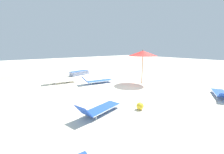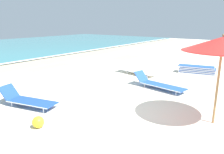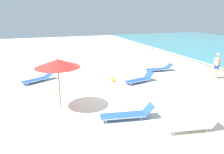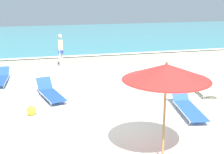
{
  "view_description": "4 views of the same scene",
  "coord_description": "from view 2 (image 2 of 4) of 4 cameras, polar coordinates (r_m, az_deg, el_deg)",
  "views": [
    {
      "loc": [
        -6.19,
        5.88,
        2.58
      ],
      "look_at": [
        -0.1,
        1.08,
        1.04
      ],
      "focal_mm": 24.0,
      "sensor_mm": 36.0,
      "label": 1
    },
    {
      "loc": [
        -5.34,
        -3.4,
        2.72
      ],
      "look_at": [
        0.71,
        1.07,
        0.8
      ],
      "focal_mm": 35.0,
      "sensor_mm": 36.0,
      "label": 2
    },
    {
      "loc": [
        10.49,
        -3.17,
        4.37
      ],
      "look_at": [
        0.1,
        0.43,
        1.07
      ],
      "focal_mm": 35.0,
      "sensor_mm": 36.0,
      "label": 3
    },
    {
      "loc": [
        -2.09,
        -8.59,
        3.88
      ],
      "look_at": [
        0.48,
        1.41,
        1.09
      ],
      "focal_mm": 50.0,
      "sensor_mm": 36.0,
      "label": 4
    }
  ],
  "objects": [
    {
      "name": "lounger_stack",
      "position": [
        12.57,
        21.29,
        1.8
      ],
      "size": [
        0.96,
        2.0,
        0.41
      ],
      "rotation": [
        0.0,
        0.0,
        0.19
      ],
      "color": "blue",
      "rests_on": "ground_plane"
    },
    {
      "name": "beach_ball",
      "position": [
        6.16,
        -18.73,
        -11.08
      ],
      "size": [
        0.31,
        0.31,
        0.31
      ],
      "color": "yellow",
      "rests_on": "ground_plane"
    },
    {
      "name": "sun_lounger_near_water_left",
      "position": [
        7.75,
        -21.29,
        -5.52
      ],
      "size": [
        1.06,
        2.09,
        0.61
      ],
      "rotation": [
        0.0,
        0.0,
        0.24
      ],
      "color": "blue",
      "rests_on": "ground_plane"
    },
    {
      "name": "beach_umbrella",
      "position": [
        6.23,
        26.92,
        7.63
      ],
      "size": [
        2.02,
        2.02,
        2.42
      ],
      "color": "#9E7547",
      "rests_on": "ground_plane"
    },
    {
      "name": "ground_plane",
      "position": [
        6.93,
        3.63,
        -9.56
      ],
      "size": [
        60.0,
        60.0,
        0.16
      ],
      "color": "beige"
    },
    {
      "name": "sun_lounger_mid_beach_solo",
      "position": [
        9.24,
        12.02,
        -1.74
      ],
      "size": [
        0.95,
        2.34,
        0.59
      ],
      "rotation": [
        0.0,
        0.0,
        -0.16
      ],
      "color": "blue",
      "rests_on": "ground_plane"
    },
    {
      "name": "sun_lounger_near_water_right",
      "position": [
        11.55,
        6.46,
        1.73
      ],
      "size": [
        0.92,
        2.13,
        0.61
      ],
      "rotation": [
        0.0,
        0.0,
        -0.16
      ],
      "color": "white",
      "rests_on": "ground_plane"
    }
  ]
}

